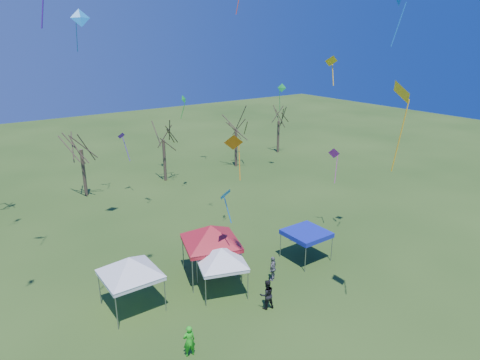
# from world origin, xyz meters

# --- Properties ---
(ground) EXTENTS (140.00, 140.00, 0.00)m
(ground) POSITION_xyz_m (0.00, 0.00, 0.00)
(ground) COLOR #284817
(ground) RESTS_ON ground
(tree_2) EXTENTS (3.71, 3.71, 8.18)m
(tree_2) POSITION_xyz_m (-2.37, 24.38, 6.29)
(tree_2) COLOR #3D2D21
(tree_2) RESTS_ON ground
(tree_3) EXTENTS (3.59, 3.59, 7.91)m
(tree_3) POSITION_xyz_m (6.03, 24.04, 6.08)
(tree_3) COLOR #3D2D21
(tree_3) RESTS_ON ground
(tree_4) EXTENTS (3.58, 3.58, 7.89)m
(tree_4) POSITION_xyz_m (15.36, 24.00, 6.06)
(tree_4) COLOR #3D2D21
(tree_4) RESTS_ON ground
(tree_5) EXTENTS (3.39, 3.39, 7.46)m
(tree_5) POSITION_xyz_m (23.72, 26.07, 5.73)
(tree_5) COLOR #3D2D21
(tree_5) RESTS_ON ground
(tent_white_west) EXTENTS (4.23, 4.23, 3.73)m
(tent_white_west) POSITION_xyz_m (-5.80, 4.29, 3.01)
(tent_white_west) COLOR gray
(tent_white_west) RESTS_ON ground
(tent_white_mid) EXTENTS (3.62, 3.62, 3.38)m
(tent_white_mid) POSITION_xyz_m (-0.74, 2.70, 2.73)
(tent_white_mid) COLOR gray
(tent_white_mid) RESTS_ON ground
(tent_red) EXTENTS (4.48, 4.48, 4.15)m
(tent_red) POSITION_xyz_m (-0.30, 4.57, 3.35)
(tent_red) COLOR gray
(tent_red) RESTS_ON ground
(tent_blue) EXTENTS (2.68, 2.68, 2.11)m
(tent_blue) POSITION_xyz_m (6.23, 2.64, 1.94)
(tent_blue) COLOR gray
(tent_blue) RESTS_ON ground
(person_green) EXTENTS (0.67, 0.50, 1.68)m
(person_green) POSITION_xyz_m (-5.09, -1.03, 0.84)
(person_green) COLOR green
(person_green) RESTS_ON ground
(person_grey) EXTENTS (1.03, 0.85, 1.65)m
(person_grey) POSITION_xyz_m (2.60, 1.87, 0.82)
(person_grey) COLOR slate
(person_grey) RESTS_ON ground
(person_dark) EXTENTS (1.01, 0.88, 1.78)m
(person_dark) POSITION_xyz_m (0.39, -0.24, 0.89)
(person_dark) COLOR black
(person_dark) RESTS_ON ground
(kite_1) EXTENTS (1.22, 1.04, 2.27)m
(kite_1) POSITION_xyz_m (-0.52, 2.54, 6.33)
(kite_1) COLOR blue
(kite_1) RESTS_ON ground
(kite_19) EXTENTS (0.85, 0.75, 2.17)m
(kite_19) POSITION_xyz_m (5.85, 18.81, 9.29)
(kite_19) COLOR green
(kite_19) RESTS_ON ground
(kite_25) EXTENTS (0.90, 0.76, 1.69)m
(kite_25) POSITION_xyz_m (5.38, 0.63, 13.50)
(kite_25) COLOR yellow
(kite_25) RESTS_ON ground
(kite_12) EXTENTS (0.78, 0.98, 3.09)m
(kite_12) POSITION_xyz_m (18.28, 19.46, 9.44)
(kite_12) COLOR green
(kite_12) RESTS_ON ground
(kite_5) EXTENTS (1.29, 1.53, 4.22)m
(kite_5) POSITION_xyz_m (4.09, -4.91, 12.42)
(kite_5) COLOR yellow
(kite_5) RESTS_ON ground
(kite_11) EXTENTS (1.30, 0.77, 2.75)m
(kite_11) POSITION_xyz_m (-4.16, 13.92, 15.96)
(kite_11) COLOR #147BD5
(kite_11) RESTS_ON ground
(kite_0) EXTENTS (0.79, 0.91, 3.18)m
(kite_0) POSITION_xyz_m (10.29, 0.17, 16.86)
(kite_0) COLOR blue
(kite_0) RESTS_ON ground
(kite_22) EXTENTS (1.04, 0.94, 2.89)m
(kite_22) POSITION_xyz_m (0.87, 22.14, 5.89)
(kite_22) COLOR #5D1CC5
(kite_22) RESTS_ON ground
(kite_17) EXTENTS (0.76, 0.94, 2.77)m
(kite_17) POSITION_xyz_m (11.22, 5.08, 6.30)
(kite_17) COLOR #CE2D9C
(kite_17) RESTS_ON ground
(kite_27) EXTENTS (1.28, 1.07, 2.79)m
(kite_27) POSITION_xyz_m (0.75, 3.52, 8.96)
(kite_27) COLOR orange
(kite_27) RESTS_ON ground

